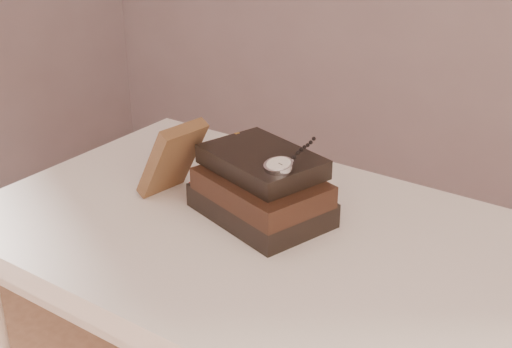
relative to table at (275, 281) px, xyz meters
The scene contains 5 objects.
table is the anchor object (origin of this frame).
book_stack 0.16m from the table, 146.51° to the left, with size 0.26×0.21×0.11m.
journal 0.28m from the table, behind, with size 0.02×0.09×0.15m, color #442B1A.
pocket_watch 0.21m from the table, 84.06° to the left, with size 0.06×0.15×0.02m.
eyeglasses 0.23m from the table, 129.49° to the left, with size 0.12×0.13×0.04m.
Camera 1 is at (0.52, -0.45, 1.30)m, focal length 47.82 mm.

